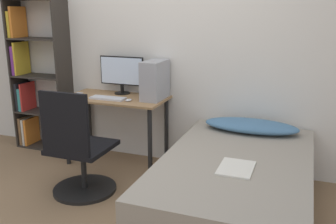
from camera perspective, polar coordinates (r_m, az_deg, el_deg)
The scene contains 12 objects.
wall_back at distance 3.94m, azimuth -0.26°, elevation 10.08°, with size 8.00×0.05×2.50m.
desk at distance 3.97m, azimuth -7.91°, elevation 0.57°, with size 1.06×0.55×0.73m.
bookshelf at distance 4.67m, azimuth -19.79°, elevation 4.63°, with size 0.67×0.29×1.73m.
office_chair at distance 3.41m, azimuth -13.46°, elevation -6.62°, with size 0.57×0.57×0.97m.
bed at distance 3.05m, azimuth 10.23°, elevation -11.40°, with size 1.14×1.89×0.51m.
pillow at distance 3.56m, azimuth 12.53°, elevation -2.07°, with size 0.87×0.36×0.11m.
magazine at distance 2.74m, azimuth 10.35°, elevation -8.39°, with size 0.24×0.32×0.01m.
monitor at distance 4.05m, azimuth -7.07°, elevation 5.95°, with size 0.51×0.17×0.40m.
keyboard at distance 3.86m, azimuth -9.15°, elevation 2.10°, with size 0.37×0.13×0.02m.
pc_tower at distance 3.78m, azimuth -2.00°, elevation 4.89°, with size 0.19×0.37×0.39m.
mouse at distance 3.75m, azimuth -6.03°, elevation 1.82°, with size 0.06×0.09×0.02m.
phone at distance 4.14m, azimuth -13.67°, elevation 2.70°, with size 0.07×0.14×0.01m.
Camera 1 is at (1.40, -2.21, 1.61)m, focal length 40.00 mm.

